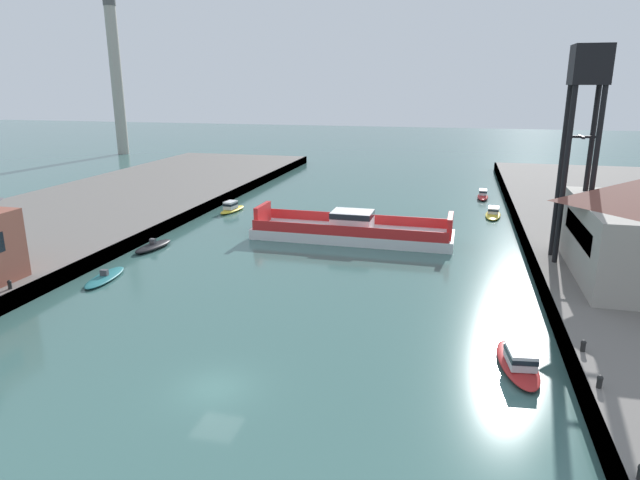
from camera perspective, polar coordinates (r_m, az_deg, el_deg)
The scene contains 13 objects.
ground_plane at distance 32.48m, azimuth -10.75°, elevation -14.81°, with size 400.00×400.00×0.00m, color #3D6660.
chain_ferry at distance 60.41m, azimuth 3.33°, elevation 1.00°, with size 21.82×6.37×3.30m.
moored_boat_near_left at distance 74.52m, azimuth 17.43°, elevation 2.68°, with size 2.36×6.27×1.14m.
moored_boat_near_right at distance 35.63m, azimuth 19.80°, elevation -11.63°, with size 2.96×6.63×1.46m.
moored_boat_mid_left at distance 85.77m, azimuth 16.45°, elevation 4.45°, with size 1.68×5.35×1.30m.
moored_boat_mid_right at distance 59.41m, azimuth -16.82°, elevation -0.61°, with size 2.40×5.42×1.10m.
moored_boat_far_left at distance 51.63m, azimuth -21.32°, elevation -3.60°, with size 2.40×6.00×0.89m.
moored_boat_far_right at distance 74.62m, azimuth -9.11°, elevation 3.32°, with size 2.40×5.63×1.45m.
crane_tower at distance 51.72m, azimuth 25.73°, elevation 12.84°, with size 2.88×2.88×18.12m.
bollard_right_mid at distance 32.47m, azimuth 26.89°, elevation -12.83°, with size 0.32×0.32×0.71m.
bollard_left_aft at distance 48.22m, azimuth -29.37°, elevation -3.97°, with size 0.32×0.32×0.71m.
bollard_right_aft at distance 36.09m, azimuth 25.52°, elevation -9.75°, with size 0.32×0.32×0.71m.
smokestack_distant_a at distance 143.93m, azimuth -20.30°, elevation 15.83°, with size 2.83×2.83×35.63m.
Camera 1 is at (12.33, -25.20, 16.38)m, focal length 31.03 mm.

